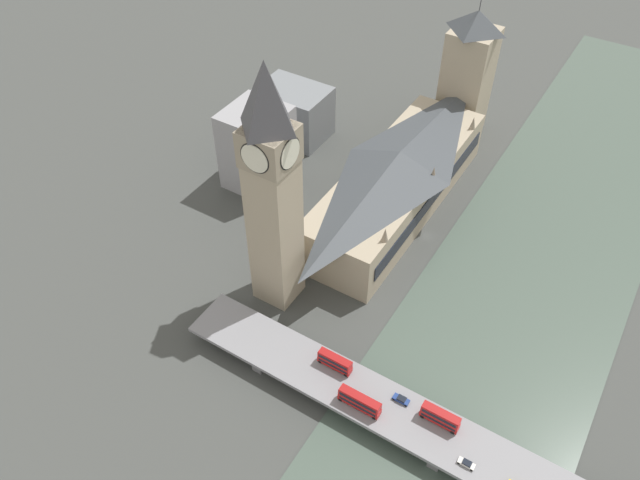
{
  "coord_description": "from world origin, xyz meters",
  "views": [
    {
      "loc": [
        -50.7,
        151.98,
        151.58
      ],
      "look_at": [
        21.78,
        35.62,
        16.56
      ],
      "focal_mm": 35.0,
      "sensor_mm": 36.0,
      "label": 1
    }
  ],
  "objects_px": {
    "double_decker_bus_lead": "(335,361)",
    "car_northbound_mid": "(401,399)",
    "victoria_tower": "(468,74)",
    "double_decker_bus_mid": "(440,417)",
    "car_northbound_lead": "(466,463)",
    "clock_tower": "(272,187)",
    "double_decker_bus_rear": "(360,401)",
    "parliament_hall": "(397,180)",
    "road_bridge": "(445,440)"
  },
  "relations": [
    {
      "from": "clock_tower",
      "to": "victoria_tower",
      "type": "distance_m",
      "value": 116.63
    },
    {
      "from": "car_northbound_lead",
      "to": "clock_tower",
      "type": "bearing_deg",
      "value": -19.31
    },
    {
      "from": "double_decker_bus_rear",
      "to": "car_northbound_lead",
      "type": "distance_m",
      "value": 30.07
    },
    {
      "from": "car_northbound_lead",
      "to": "double_decker_bus_rear",
      "type": "bearing_deg",
      "value": -0.08
    },
    {
      "from": "double_decker_bus_mid",
      "to": "double_decker_bus_rear",
      "type": "xyz_separation_m",
      "value": [
        19.64,
        6.93,
        0.01
      ]
    },
    {
      "from": "clock_tower",
      "to": "double_decker_bus_mid",
      "type": "distance_m",
      "value": 74.42
    },
    {
      "from": "double_decker_bus_lead",
      "to": "car_northbound_mid",
      "type": "height_order",
      "value": "double_decker_bus_lead"
    },
    {
      "from": "road_bridge",
      "to": "car_northbound_lead",
      "type": "relative_size",
      "value": 36.5
    },
    {
      "from": "car_northbound_mid",
      "to": "car_northbound_lead",
      "type": "bearing_deg",
      "value": 160.88
    },
    {
      "from": "double_decker_bus_mid",
      "to": "car_northbound_mid",
      "type": "distance_m",
      "value": 11.28
    },
    {
      "from": "double_decker_bus_rear",
      "to": "victoria_tower",
      "type": "bearing_deg",
      "value": -77.61
    },
    {
      "from": "double_decker_bus_lead",
      "to": "double_decker_bus_mid",
      "type": "height_order",
      "value": "double_decker_bus_mid"
    },
    {
      "from": "road_bridge",
      "to": "double_decker_bus_mid",
      "type": "xyz_separation_m",
      "value": [
        3.22,
        -3.13,
        3.76
      ]
    },
    {
      "from": "road_bridge",
      "to": "double_decker_bus_lead",
      "type": "height_order",
      "value": "double_decker_bus_lead"
    },
    {
      "from": "clock_tower",
      "to": "double_decker_bus_rear",
      "type": "xyz_separation_m",
      "value": [
        -43.39,
        25.67,
        -34.85
      ]
    },
    {
      "from": "double_decker_bus_lead",
      "to": "double_decker_bus_mid",
      "type": "distance_m",
      "value": 31.46
    },
    {
      "from": "parliament_hall",
      "to": "victoria_tower",
      "type": "distance_m",
      "value": 60.11
    },
    {
      "from": "double_decker_bus_lead",
      "to": "double_decker_bus_rear",
      "type": "xyz_separation_m",
      "value": [
        -11.82,
        7.25,
        0.17
      ]
    },
    {
      "from": "clock_tower",
      "to": "car_northbound_lead",
      "type": "xyz_separation_m",
      "value": [
        -73.39,
        25.71,
        -36.94
      ]
    },
    {
      "from": "double_decker_bus_mid",
      "to": "double_decker_bus_rear",
      "type": "height_order",
      "value": "double_decker_bus_rear"
    },
    {
      "from": "clock_tower",
      "to": "double_decker_bus_lead",
      "type": "relative_size",
      "value": 8.08
    },
    {
      "from": "road_bridge",
      "to": "double_decker_bus_rear",
      "type": "xyz_separation_m",
      "value": [
        22.86,
        3.79,
        3.77
      ]
    },
    {
      "from": "road_bridge",
      "to": "double_decker_bus_lead",
      "type": "bearing_deg",
      "value": -5.69
    },
    {
      "from": "parliament_hall",
      "to": "car_northbound_lead",
      "type": "distance_m",
      "value": 102.07
    },
    {
      "from": "road_bridge",
      "to": "car_northbound_mid",
      "type": "relative_size",
      "value": 34.6
    },
    {
      "from": "victoria_tower",
      "to": "car_northbound_lead",
      "type": "relative_size",
      "value": 13.06
    },
    {
      "from": "clock_tower",
      "to": "car_northbound_mid",
      "type": "bearing_deg",
      "value": 160.62
    },
    {
      "from": "double_decker_bus_mid",
      "to": "clock_tower",
      "type": "bearing_deg",
      "value": -16.56
    },
    {
      "from": "clock_tower",
      "to": "car_northbound_lead",
      "type": "distance_m",
      "value": 86.09
    },
    {
      "from": "parliament_hall",
      "to": "double_decker_bus_lead",
      "type": "height_order",
      "value": "parliament_hall"
    },
    {
      "from": "clock_tower",
      "to": "victoria_tower",
      "type": "relative_size",
      "value": 1.45
    },
    {
      "from": "victoria_tower",
      "to": "double_decker_bus_mid",
      "type": "bearing_deg",
      "value": 110.73
    },
    {
      "from": "double_decker_bus_mid",
      "to": "car_northbound_mid",
      "type": "bearing_deg",
      "value": -2.4
    },
    {
      "from": "victoria_tower",
      "to": "car_northbound_mid",
      "type": "height_order",
      "value": "victoria_tower"
    },
    {
      "from": "parliament_hall",
      "to": "road_bridge",
      "type": "bearing_deg",
      "value": 124.53
    },
    {
      "from": "double_decker_bus_rear",
      "to": "car_northbound_mid",
      "type": "xyz_separation_m",
      "value": [
        -8.54,
        -7.39,
        -2.03
      ]
    },
    {
      "from": "car_northbound_mid",
      "to": "double_decker_bus_mid",
      "type": "bearing_deg",
      "value": 177.6
    },
    {
      "from": "road_bridge",
      "to": "double_decker_bus_rear",
      "type": "relative_size",
      "value": 13.08
    },
    {
      "from": "victoria_tower",
      "to": "double_decker_bus_rear",
      "type": "relative_size",
      "value": 4.68
    },
    {
      "from": "double_decker_bus_rear",
      "to": "clock_tower",
      "type": "bearing_deg",
      "value": -30.61
    },
    {
      "from": "parliament_hall",
      "to": "double_decker_bus_rear",
      "type": "bearing_deg",
      "value": 110.63
    },
    {
      "from": "road_bridge",
      "to": "double_decker_bus_mid",
      "type": "height_order",
      "value": "double_decker_bus_mid"
    },
    {
      "from": "clock_tower",
      "to": "car_northbound_lead",
      "type": "relative_size",
      "value": 18.98
    },
    {
      "from": "double_decker_bus_lead",
      "to": "car_northbound_mid",
      "type": "distance_m",
      "value": 20.45
    },
    {
      "from": "clock_tower",
      "to": "double_decker_bus_rear",
      "type": "relative_size",
      "value": 6.8
    },
    {
      "from": "victoria_tower",
      "to": "road_bridge",
      "type": "height_order",
      "value": "victoria_tower"
    },
    {
      "from": "victoria_tower",
      "to": "car_northbound_lead",
      "type": "height_order",
      "value": "victoria_tower"
    },
    {
      "from": "road_bridge",
      "to": "double_decker_bus_rear",
      "type": "distance_m",
      "value": 23.48
    },
    {
      "from": "clock_tower",
      "to": "road_bridge",
      "type": "xyz_separation_m",
      "value": [
        -66.25,
        21.87,
        -38.62
      ]
    },
    {
      "from": "road_bridge",
      "to": "double_decker_bus_mid",
      "type": "relative_size",
      "value": 14.97
    }
  ]
}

